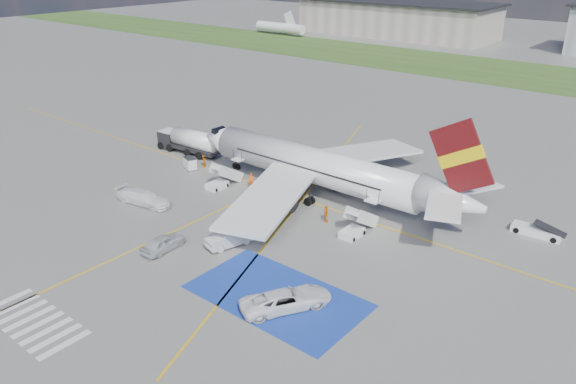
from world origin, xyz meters
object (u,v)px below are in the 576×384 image
Objects in this scene: gpu_cart at (190,164)px; car_silver_a at (163,243)px; fuel_tanker at (190,143)px; van_white_b at (143,195)px; airliner at (325,169)px; car_silver_b at (230,238)px; belt_loader at (537,232)px; van_white_a at (286,297)px.

gpu_cart is 0.48× the size of car_silver_a.
fuel_tanker is 16.59m from van_white_b.
airliner is 7.76× the size of car_silver_b.
gpu_cart is at bearing -52.57° from car_silver_a.
airliner reaches higher than belt_loader.
car_silver_b is at bearing -140.03° from belt_loader.
gpu_cart is at bearing 1.63° from van_white_a.
belt_loader is at bearing 33.70° from gpu_cart.
airliner reaches higher than gpu_cart.
car_silver_a is 0.83× the size of van_white_a.
fuel_tanker is at bearing -18.60° from car_silver_b.
gpu_cart is at bearing -16.23° from car_silver_b.
airliner is at bearing -55.19° from van_white_b.
van_white_a is at bearing -111.38° from van_white_b.
van_white_b is (-13.75, 0.64, 0.22)m from car_silver_b.
van_white_b is (-9.67, 5.17, 0.25)m from car_silver_a.
airliner is 21.43m from van_white_a.
van_white_a is at bearing -8.12° from gpu_cart.
belt_loader is at bearing 15.21° from airliner.
airliner is 7.16× the size of van_white_b.
fuel_tanker is 4.58× the size of gpu_cart.
fuel_tanker is 26.81m from car_silver_b.
fuel_tanker is 2.08× the size of car_silver_b.
belt_loader is at bearing -140.18° from car_silver_a.
airliner is at bearing -5.67° from fuel_tanker.
car_silver_a is 0.94× the size of car_silver_b.
fuel_tanker is 26.61m from car_silver_a.
van_white_a is at bearing 172.37° from car_silver_b.
fuel_tanker is 2.21× the size of car_silver_a.
belt_loader is (43.74, 5.35, -1.02)m from fuel_tanker.
gpu_cart is at bearing 11.57° from van_white_b.
airliner is 19.81m from van_white_b.
gpu_cart is at bearing -168.38° from airliner.
airliner is 17.09× the size of gpu_cart.
airliner is 22.14m from belt_loader.
car_silver_b reaches higher than gpu_cart.
car_silver_b is 0.92× the size of van_white_b.
van_white_b is (8.56, -14.20, -0.38)m from fuel_tanker.
gpu_cart is at bearing -46.22° from fuel_tanker.
fuel_tanker is at bearing 178.97° from airliner.
fuel_tanker reaches higher than belt_loader.
gpu_cart is 0.42× the size of van_white_b.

